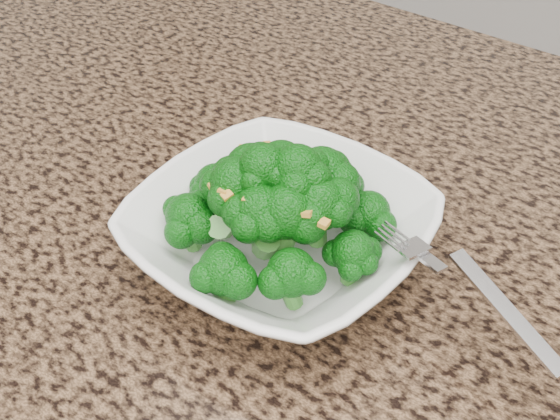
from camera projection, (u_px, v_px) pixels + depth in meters
The scene contains 4 objects.
bowl at pixel (280, 234), 0.53m from camera, with size 0.21×0.21×0.05m, color white.
broccoli_pile at pixel (280, 167), 0.49m from camera, with size 0.19×0.19×0.07m, color #0A580B, non-canonical shape.
garlic_topping at pixel (280, 119), 0.46m from camera, with size 0.11×0.11×0.01m, color gold, non-canonical shape.
fork at pixel (437, 265), 0.46m from camera, with size 0.16×0.03×0.01m, color silver, non-canonical shape.
Camera 1 is at (0.09, 0.05, 1.28)m, focal length 45.00 mm.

